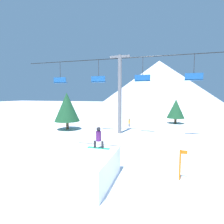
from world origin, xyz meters
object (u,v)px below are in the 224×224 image
object	(u,v)px
snowboarder	(99,138)
distant_skier	(129,122)
trail_marker	(180,164)
pine_tree_near	(67,107)
snow_ramp	(87,167)

from	to	relation	value
snowboarder	distant_skier	xyz separation A→B (m)	(-1.19, 15.95, -1.53)
trail_marker	distant_skier	bearing A→B (deg)	110.58
snowboarder	distant_skier	size ratio (longest dim) A/B	1.11
snowboarder	trail_marker	xyz separation A→B (m)	(4.61, 0.51, -1.28)
distant_skier	snowboarder	bearing A→B (deg)	-85.72
pine_tree_near	distant_skier	distance (m)	9.25
snow_ramp	trail_marker	world-z (taller)	trail_marker
snow_ramp	snowboarder	distance (m)	1.80
pine_tree_near	trail_marker	size ratio (longest dim) A/B	2.92
snow_ramp	trail_marker	bearing A→B (deg)	17.70
distant_skier	pine_tree_near	bearing A→B (deg)	-149.54
trail_marker	distant_skier	distance (m)	16.50
snow_ramp	distant_skier	world-z (taller)	snow_ramp
snow_ramp	pine_tree_near	xyz separation A→B (m)	(-8.59, 12.49, 2.30)
pine_tree_near	distant_skier	size ratio (longest dim) A/B	4.09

